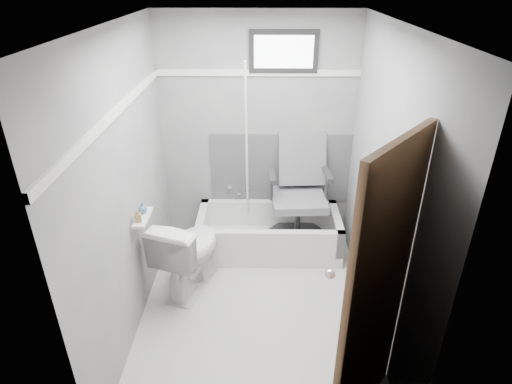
{
  "coord_description": "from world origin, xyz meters",
  "views": [
    {
      "loc": [
        0.04,
        -2.93,
        2.72
      ],
      "look_at": [
        0.0,
        0.35,
        1.0
      ],
      "focal_mm": 30.0,
      "sensor_mm": 36.0,
      "label": 1
    }
  ],
  "objects_px": {
    "office_chair": "(299,193)",
    "toilet": "(189,252)",
    "door": "(438,337)",
    "soap_bottle_b": "(142,208)",
    "bathtub": "(269,232)",
    "soap_bottle_a": "(138,216)"
  },
  "relations": [
    {
      "from": "office_chair",
      "to": "toilet",
      "type": "bearing_deg",
      "value": -152.05
    },
    {
      "from": "door",
      "to": "soap_bottle_b",
      "type": "height_order",
      "value": "door"
    },
    {
      "from": "office_chair",
      "to": "soap_bottle_b",
      "type": "height_order",
      "value": "office_chair"
    },
    {
      "from": "toilet",
      "to": "bathtub",
      "type": "bearing_deg",
      "value": -121.71
    },
    {
      "from": "soap_bottle_b",
      "to": "office_chair",
      "type": "bearing_deg",
      "value": 30.93
    },
    {
      "from": "office_chair",
      "to": "toilet",
      "type": "distance_m",
      "value": 1.27
    },
    {
      "from": "office_chair",
      "to": "soap_bottle_b",
      "type": "distance_m",
      "value": 1.63
    },
    {
      "from": "toilet",
      "to": "door",
      "type": "xyz_separation_m",
      "value": [
        1.6,
        -1.59,
        0.61
      ]
    },
    {
      "from": "soap_bottle_a",
      "to": "office_chair",
      "type": "bearing_deg",
      "value": 35.04
    },
    {
      "from": "office_chair",
      "to": "door",
      "type": "distance_m",
      "value": 2.33
    },
    {
      "from": "bathtub",
      "to": "soap_bottle_a",
      "type": "distance_m",
      "value": 1.61
    },
    {
      "from": "bathtub",
      "to": "door",
      "type": "relative_size",
      "value": 0.75
    },
    {
      "from": "bathtub",
      "to": "soap_bottle_a",
      "type": "bearing_deg",
      "value": -138.78
    },
    {
      "from": "door",
      "to": "soap_bottle_b",
      "type": "distance_m",
      "value": 2.39
    },
    {
      "from": "bathtub",
      "to": "soap_bottle_b",
      "type": "relative_size",
      "value": 15.87
    },
    {
      "from": "toilet",
      "to": "soap_bottle_b",
      "type": "bearing_deg",
      "value": 47.43
    },
    {
      "from": "bathtub",
      "to": "office_chair",
      "type": "distance_m",
      "value": 0.56
    },
    {
      "from": "toilet",
      "to": "soap_bottle_a",
      "type": "height_order",
      "value": "soap_bottle_a"
    },
    {
      "from": "office_chair",
      "to": "door",
      "type": "height_order",
      "value": "door"
    },
    {
      "from": "soap_bottle_a",
      "to": "soap_bottle_b",
      "type": "relative_size",
      "value": 1.15
    },
    {
      "from": "door",
      "to": "soap_bottle_b",
      "type": "relative_size",
      "value": 21.16
    },
    {
      "from": "soap_bottle_b",
      "to": "bathtub",
      "type": "bearing_deg",
      "value": 36.68
    }
  ]
}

